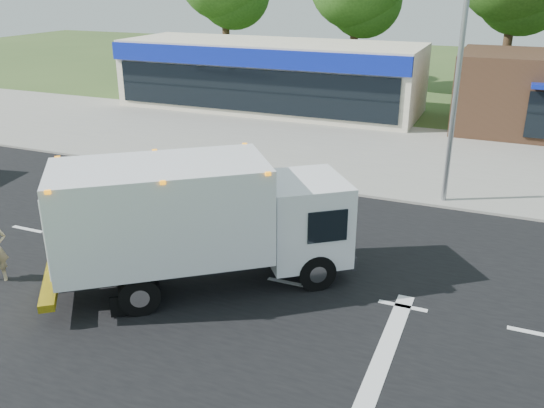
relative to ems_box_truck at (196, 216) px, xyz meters
The scene contains 8 objects.
ground 3.07m from the ems_box_truck, 24.52° to the left, with size 120.00×120.00×0.00m, color #385123.
road_asphalt 3.06m from the ems_box_truck, 24.52° to the left, with size 60.00×14.00×0.02m, color black.
sidewalk 9.62m from the ems_box_truck, 76.85° to the left, with size 60.00×2.40×0.12m, color gray.
parking_apron 15.26m from the ems_box_truck, 81.85° to the left, with size 60.00×9.00×0.02m, color gray.
lane_markings 4.02m from the ems_box_truck, ahead, with size 55.20×7.00×0.01m.
ems_box_truck is the anchor object (origin of this frame).
retail_strip_mall 22.00m from the ems_box_truck, 108.16° to the left, with size 18.00×6.20×4.00m.
traffic_signal_pole 10.13m from the ems_box_truck, 62.33° to the left, with size 3.51×0.25×8.00m.
Camera 1 is at (4.75, -12.52, 7.55)m, focal length 38.00 mm.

